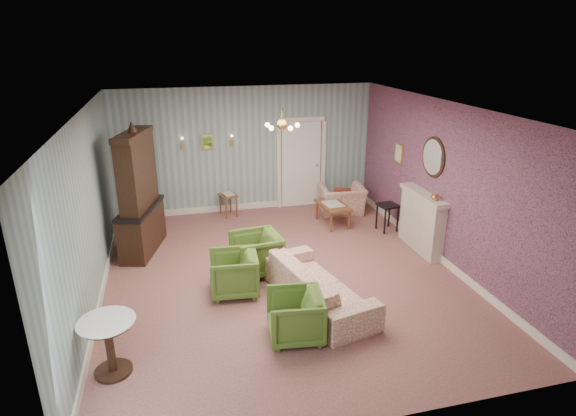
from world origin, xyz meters
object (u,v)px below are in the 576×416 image
object	(u,v)px
sofa_chintz	(318,278)
dresser	(138,190)
olive_chair_a	(295,314)
coffee_table	(333,214)
fireplace	(421,222)
side_table_black	(387,217)
olive_chair_c	(256,252)
pedestal_table	(110,347)
olive_chair_b	(233,271)
wingback_chair	(342,195)

from	to	relation	value
sofa_chintz	dresser	world-z (taller)	dresser
olive_chair_a	coffee_table	bearing A→B (deg)	160.75
sofa_chintz	coffee_table	distance (m)	3.33
fireplace	side_table_black	world-z (taller)	fireplace
olive_chair_c	pedestal_table	size ratio (longest dim) A/B	1.07
olive_chair_c	sofa_chintz	xyz separation A→B (m)	(0.74, -1.23, 0.03)
side_table_black	pedestal_table	distance (m)	6.28
olive_chair_a	sofa_chintz	size ratio (longest dim) A/B	0.33
dresser	pedestal_table	world-z (taller)	dresser
side_table_black	sofa_chintz	bearing A→B (deg)	-133.63
olive_chair_a	olive_chair_c	bearing A→B (deg)	-168.51
dresser	side_table_black	size ratio (longest dim) A/B	4.19
dresser	coffee_table	distance (m)	4.15
olive_chair_a	olive_chair_c	distance (m)	2.03
dresser	fireplace	bearing A→B (deg)	2.44
olive_chair_a	olive_chair_b	size ratio (longest dim) A/B	0.98
fireplace	wingback_chair	bearing A→B (deg)	108.94
olive_chair_a	pedestal_table	size ratio (longest dim) A/B	0.99
olive_chair_a	side_table_black	world-z (taller)	olive_chair_a
coffee_table	side_table_black	size ratio (longest dim) A/B	1.60
olive_chair_c	side_table_black	size ratio (longest dim) A/B	1.37
olive_chair_c	pedestal_table	bearing A→B (deg)	-52.88
dresser	coffee_table	world-z (taller)	dresser
side_table_black	pedestal_table	bearing A→B (deg)	-147.51
olive_chair_b	sofa_chintz	size ratio (longest dim) A/B	0.34
side_table_black	pedestal_table	world-z (taller)	pedestal_table
sofa_chintz	wingback_chair	distance (m)	4.09
olive_chair_a	pedestal_table	bearing A→B (deg)	-79.55
olive_chair_b	wingback_chair	world-z (taller)	wingback_chair
wingback_chair	fireplace	distance (m)	2.41
olive_chair_b	wingback_chair	xyz separation A→B (m)	(2.98, 3.05, 0.05)
olive_chair_c	dresser	distance (m)	2.57
olive_chair_b	sofa_chintz	xyz separation A→B (m)	(1.23, -0.64, 0.05)
wingback_chair	coffee_table	distance (m)	0.80
sofa_chintz	dresser	xyz separation A→B (m)	(-2.70, 2.68, 0.80)
sofa_chintz	olive_chair_a	bearing A→B (deg)	130.56
olive_chair_c	sofa_chintz	world-z (taller)	sofa_chintz
olive_chair_b	fireplace	bearing A→B (deg)	106.70
wingback_chair	dresser	xyz separation A→B (m)	(-4.46, -1.00, 0.80)
olive_chair_b	fireplace	distance (m)	3.85
pedestal_table	side_table_black	bearing A→B (deg)	32.49
pedestal_table	sofa_chintz	bearing A→B (deg)	17.42
dresser	fireplace	xyz separation A→B (m)	(5.24, -1.27, -0.66)
olive_chair_a	olive_chair_b	bearing A→B (deg)	-148.70
olive_chair_b	sofa_chintz	bearing A→B (deg)	67.63
wingback_chair	olive_chair_c	bearing A→B (deg)	50.68
olive_chair_c	pedestal_table	distance (m)	3.11
olive_chair_a	fireplace	size ratio (longest dim) A/B	0.54
olive_chair_b	side_table_black	world-z (taller)	olive_chair_b
olive_chair_c	pedestal_table	xyz separation A→B (m)	(-2.23, -2.17, -0.03)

